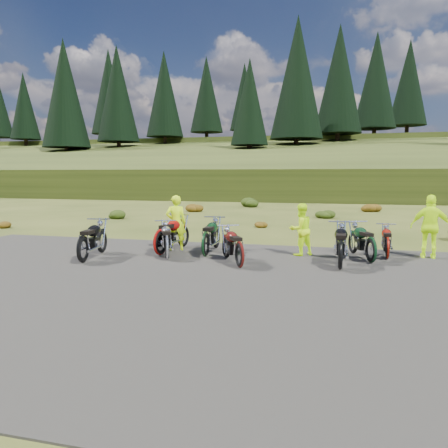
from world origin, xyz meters
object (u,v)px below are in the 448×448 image
(motorcycle_0, at_px, (83,264))
(person_middle, at_px, (176,224))
(motorcycle_7, at_px, (370,264))
(motorcycle_3, at_px, (167,261))

(motorcycle_0, height_order, person_middle, person_middle)
(motorcycle_7, bearing_deg, motorcycle_3, 81.53)
(motorcycle_3, height_order, person_middle, person_middle)
(motorcycle_3, bearing_deg, motorcycle_7, -103.88)
(person_middle, bearing_deg, motorcycle_3, 78.88)
(motorcycle_3, bearing_deg, motorcycle_0, 91.36)
(motorcycle_0, relative_size, motorcycle_3, 1.08)
(motorcycle_0, xyz_separation_m, motorcycle_3, (2.16, 1.02, 0.00))
(motorcycle_3, xyz_separation_m, person_middle, (-0.33, 1.63, 0.92))
(motorcycle_3, relative_size, motorcycle_7, 0.98)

